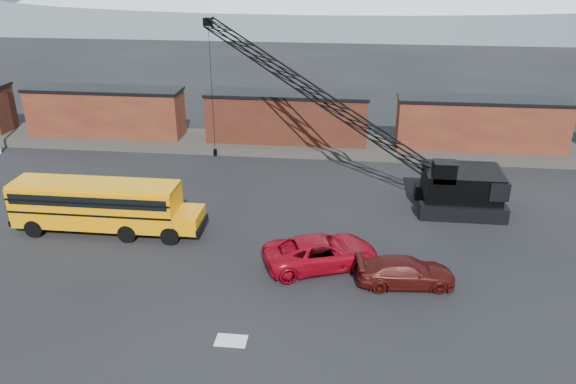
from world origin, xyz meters
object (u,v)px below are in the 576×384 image
red_pickup (321,252)px  maroon_suv (406,272)px  school_bus (102,205)px  crawler_crane (315,94)px

red_pickup → maroon_suv: red_pickup is taller
school_bus → crawler_crane: bearing=39.1°
school_bus → red_pickup: size_ratio=1.88×
maroon_suv → crawler_crane: size_ratio=0.23×
school_bus → crawler_crane: (12.08, 9.82, 4.75)m
red_pickup → crawler_crane: bearing=-15.3°
school_bus → crawler_crane: size_ratio=0.54×
crawler_crane → school_bus: bearing=-140.9°
red_pickup → crawler_crane: crawler_crane is taller
maroon_suv → crawler_crane: bearing=16.8°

